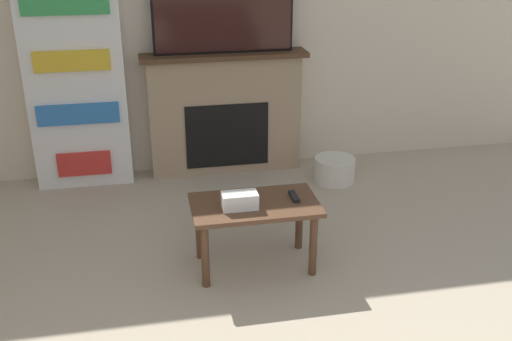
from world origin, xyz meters
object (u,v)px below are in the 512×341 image
storage_basket (335,170)px  fireplace (225,113)px  tv (223,14)px  bookshelf (76,83)px  coffee_table (255,214)px

storage_basket → fireplace: bearing=153.6°
fireplace → tv: (0.00, -0.02, 0.84)m
tv → bookshelf: 1.31m
tv → coffee_table: size_ratio=1.45×
fireplace → bookshelf: bookshelf is taller
bookshelf → storage_basket: size_ratio=4.95×
tv → coffee_table: 1.89m
fireplace → bookshelf: 1.25m
tv → bookshelf: bookshelf is taller
tv → coffee_table: tv is taller
fireplace → coffee_table: fireplace is taller
storage_basket → bookshelf: bearing=168.8°
fireplace → bookshelf: size_ratio=0.81×
bookshelf → coffee_table: bearing=-54.3°
fireplace → bookshelf: (-1.21, -0.02, 0.33)m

